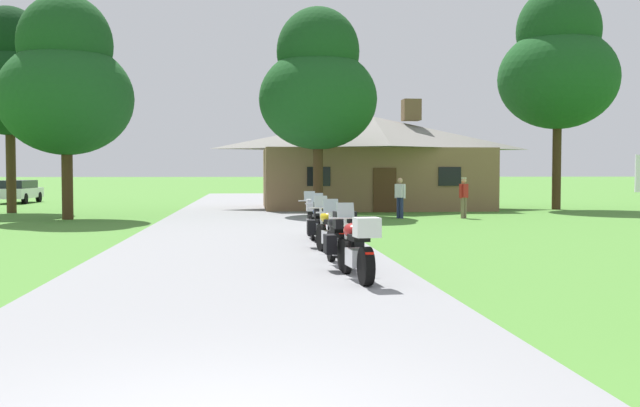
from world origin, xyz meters
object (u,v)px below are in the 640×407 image
motorcycle_yellow_third_in_row (332,230)px  parked_white_suv_far_left (17,190)px  motorcycle_black_second_in_row (340,239)px  tree_right_of_lodge (558,65)px  motorcycle_blue_fourth_in_row (320,224)px  bystander_red_shirt_near_lodge (464,195)px  tree_left_near (66,83)px  motorcycle_red_nearest_to_camera (358,248)px  bystander_white_shirt_beside_signpost (400,196)px  tree_by_lodge_front (318,85)px  motorcycle_black_farthest_in_row (312,219)px  tree_left_far (9,77)px

motorcycle_yellow_third_in_row → parked_white_suv_far_left: size_ratio=0.45×
motorcycle_black_second_in_row → tree_right_of_lodge: tree_right_of_lodge is taller
motorcycle_blue_fourth_in_row → bystander_red_shirt_near_lodge: size_ratio=1.24×
motorcycle_blue_fourth_in_row → tree_left_near: (-9.07, 12.04, 4.88)m
motorcycle_red_nearest_to_camera → motorcycle_yellow_third_in_row: bearing=84.6°
motorcycle_red_nearest_to_camera → tree_left_near: bearing=111.4°
motorcycle_blue_fourth_in_row → tree_right_of_lodge: 23.37m
bystander_red_shirt_near_lodge → bystander_white_shirt_beside_signpost: (-2.62, 0.21, -0.02)m
motorcycle_red_nearest_to_camera → bystander_white_shirt_beside_signpost: size_ratio=1.25×
motorcycle_black_second_in_row → motorcycle_yellow_third_in_row: same height
motorcycle_black_second_in_row → parked_white_suv_far_left: (-15.91, 32.32, 0.17)m
motorcycle_yellow_third_in_row → bystander_white_shirt_beside_signpost: bystander_white_shirt_beside_signpost is taller
bystander_red_shirt_near_lodge → tree_by_lodge_front: bearing=114.0°
motorcycle_black_farthest_in_row → bystander_white_shirt_beside_signpost: size_ratio=1.25×
motorcycle_yellow_third_in_row → bystander_white_shirt_beside_signpost: (4.35, 13.49, 0.31)m
motorcycle_red_nearest_to_camera → tree_right_of_lodge: (13.71, 23.59, 6.71)m
tree_left_far → parked_white_suv_far_left: (-3.06, 10.90, -5.54)m
motorcycle_yellow_third_in_row → motorcycle_black_farthest_in_row: size_ratio=1.00×
tree_left_near → bystander_red_shirt_near_lodge: bearing=-3.0°
motorcycle_black_farthest_in_row → bystander_red_shirt_near_lodge: size_ratio=1.23×
motorcycle_red_nearest_to_camera → bystander_red_shirt_near_lodge: bystander_red_shirt_near_lodge is taller
bystander_red_shirt_near_lodge → motorcycle_blue_fourth_in_row: bearing=-163.3°
tree_by_lodge_front → parked_white_suv_far_left: size_ratio=1.97×
motorcycle_yellow_third_in_row → tree_right_of_lodge: size_ratio=0.18×
motorcycle_black_second_in_row → motorcycle_black_farthest_in_row: (-0.00, 6.19, 0.01)m
motorcycle_black_second_in_row → tree_by_lodge_front: 18.80m
parked_white_suv_far_left → tree_right_of_lodge: bearing=-19.0°
tree_left_near → tree_by_lodge_front: bearing=10.1°
motorcycle_blue_fourth_in_row → motorcycle_black_farthest_in_row: (-0.03, 2.00, 0.01)m
bystander_red_shirt_near_lodge → tree_right_of_lodge: size_ratio=0.15×
motorcycle_yellow_third_in_row → tree_right_of_lodge: bearing=45.5°
motorcycle_red_nearest_to_camera → motorcycle_black_second_in_row: same height
motorcycle_black_second_in_row → motorcycle_black_farthest_in_row: same height
tree_right_of_lodge → tree_by_lodge_front: size_ratio=1.24×
tree_right_of_lodge → tree_left_far: size_ratio=1.17×
motorcycle_blue_fourth_in_row → tree_by_lodge_front: tree_by_lodge_front is taller
tree_by_lodge_front → parked_white_suv_far_left: bearing=140.3°
motorcycle_red_nearest_to_camera → bystander_white_shirt_beside_signpost: 17.88m
tree_right_of_lodge → tree_left_near: (-22.85, -5.60, -1.84)m
bystander_white_shirt_beside_signpost → tree_left_far: 19.02m
motorcycle_yellow_third_in_row → bystander_white_shirt_beside_signpost: size_ratio=1.24×
motorcycle_blue_fourth_in_row → tree_left_far: size_ratio=0.22×
motorcycle_black_second_in_row → bystander_red_shirt_near_lodge: (7.06, 15.37, 0.34)m
tree_by_lodge_front → tree_left_near: tree_by_lodge_front is taller
motorcycle_yellow_third_in_row → bystander_red_shirt_near_lodge: size_ratio=1.23×
motorcycle_red_nearest_to_camera → tree_by_lodge_front: size_ratio=0.23×
tree_right_of_lodge → motorcycle_yellow_third_in_row: bearing=-124.8°
motorcycle_black_second_in_row → tree_left_near: (-9.04, 16.22, 4.88)m
bystander_white_shirt_beside_signpost → motorcycle_yellow_third_in_row: bearing=-57.4°
motorcycle_red_nearest_to_camera → tree_left_far: size_ratio=0.22×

